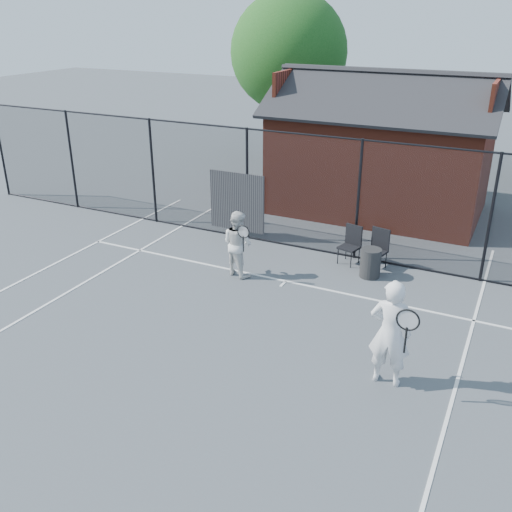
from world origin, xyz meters
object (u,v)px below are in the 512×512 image
at_px(chair_left, 349,246).
at_px(waste_bin, 370,263).
at_px(player_front, 390,333).
at_px(player_back, 238,243).
at_px(chair_right, 376,250).
at_px(clubhouse, 381,158).

xyz_separation_m(chair_left, waste_bin, (0.68, -0.50, -0.12)).
distance_m(player_front, player_back, 4.96).
bearing_deg(player_back, chair_left, 38.82).
xyz_separation_m(player_back, chair_right, (2.81, 1.73, -0.31)).
height_order(player_back, waste_bin, player_back).
xyz_separation_m(clubhouse, chair_left, (0.47, -4.40, -1.14)).
bearing_deg(chair_right, player_back, -136.14).
distance_m(player_front, chair_right, 4.61).
relative_size(player_back, chair_right, 1.64).
xyz_separation_m(clubhouse, waste_bin, (1.15, -4.90, -1.26)).
bearing_deg(chair_right, waste_bin, -76.15).
xyz_separation_m(player_back, chair_left, (2.15, 1.73, -0.32)).
bearing_deg(chair_left, chair_right, 14.19).
relative_size(player_front, chair_right, 1.98).
height_order(player_front, waste_bin, player_front).
height_order(player_front, chair_left, player_front).
xyz_separation_m(player_back, waste_bin, (2.83, 1.23, -0.44)).
xyz_separation_m(player_front, chair_left, (-2.04, 4.37, -0.48)).
height_order(clubhouse, player_front, clubhouse).
bearing_deg(player_back, waste_bin, 23.49).
relative_size(player_front, waste_bin, 2.72).
bearing_deg(chair_left, player_front, -50.79).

